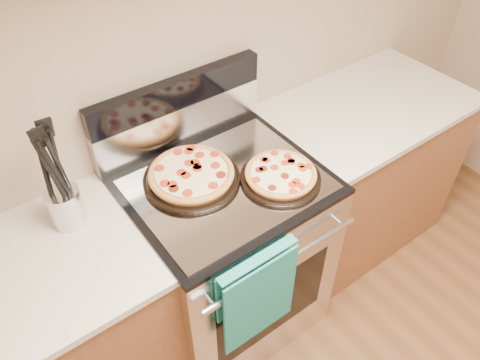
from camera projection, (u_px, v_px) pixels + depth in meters
wall_back at (166, 44)px, 1.73m from camera, size 4.00×0.00×4.00m
range_body at (226, 255)px, 2.14m from camera, size 0.76×0.68×0.90m
oven_window at (272, 307)px, 1.94m from camera, size 0.56×0.01×0.40m
cooktop at (223, 183)px, 1.83m from camera, size 0.76×0.68×0.02m
backsplash_lower at (180, 124)px, 1.94m from camera, size 0.76×0.06×0.18m
backsplash_upper at (177, 93)px, 1.84m from camera, size 0.76×0.06×0.12m
oven_handle at (284, 262)px, 1.68m from camera, size 0.70×0.03×0.03m
dish_towel at (257, 295)px, 1.70m from camera, size 0.32×0.05×0.42m
foil_sheet at (228, 184)px, 1.80m from camera, size 0.70×0.55×0.01m
cabinet_right at (355, 176)px, 2.55m from camera, size 1.00×0.62×0.88m
countertop_right at (371, 106)px, 2.23m from camera, size 1.02×0.64×0.03m
pepperoni_pizza_back at (191, 175)px, 1.80m from camera, size 0.39×0.39×0.05m
pepperoni_pizza_front at (281, 175)px, 1.80m from camera, size 0.32×0.32×0.04m
utensil_crock at (66, 207)px, 1.63m from camera, size 0.13×0.13×0.15m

